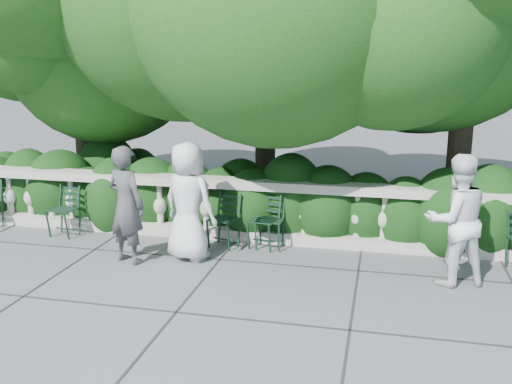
% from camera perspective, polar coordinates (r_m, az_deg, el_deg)
% --- Properties ---
extents(ground, '(90.00, 90.00, 0.00)m').
position_cam_1_polar(ground, '(7.56, -1.71, -9.14)').
color(ground, '#4A4B50').
rests_on(ground, ground).
extents(balustrade, '(12.00, 0.44, 1.00)m').
position_cam_1_polar(balustrade, '(9.06, 1.13, -2.01)').
color(balustrade, '#9E998E').
rests_on(balustrade, ground).
extents(shrub_hedge, '(15.00, 2.60, 1.70)m').
position_cam_1_polar(shrub_hedge, '(10.32, 2.47, -2.87)').
color(shrub_hedge, black).
rests_on(shrub_hedge, ground).
extents(chair_b, '(0.49, 0.53, 0.84)m').
position_cam_1_polar(chair_b, '(9.87, -19.05, -4.39)').
color(chair_b, black).
rests_on(chair_b, ground).
extents(chair_c, '(0.55, 0.57, 0.84)m').
position_cam_1_polar(chair_c, '(8.83, -3.70, -5.75)').
color(chair_c, black).
rests_on(chair_c, ground).
extents(chair_d, '(0.44, 0.48, 0.84)m').
position_cam_1_polar(chair_d, '(8.75, 1.17, -5.91)').
color(chair_d, black).
rests_on(chair_d, ground).
extents(chair_e, '(0.54, 0.57, 0.84)m').
position_cam_1_polar(chair_e, '(8.75, 0.36, -5.90)').
color(chair_e, black).
rests_on(chair_e, ground).
extents(person_businessman, '(0.98, 0.80, 1.73)m').
position_cam_1_polar(person_businessman, '(8.24, -6.79, -0.96)').
color(person_businessman, silver).
rests_on(person_businessman, ground).
extents(person_woman_grey, '(0.72, 0.59, 1.70)m').
position_cam_1_polar(person_woman_grey, '(8.27, -12.84, -1.26)').
color(person_woman_grey, '#3B3A3E').
rests_on(person_woman_grey, ground).
extents(person_casual_man, '(1.01, 0.90, 1.72)m').
position_cam_1_polar(person_casual_man, '(7.73, 19.38, -2.66)').
color(person_casual_man, silver).
rests_on(person_casual_man, ground).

